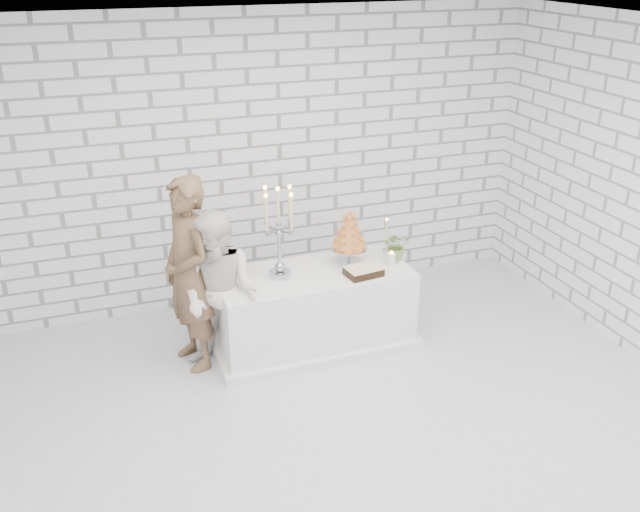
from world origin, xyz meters
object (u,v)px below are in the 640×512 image
at_px(groom, 189,274).
at_px(bride, 221,294).
at_px(croquembouche, 349,238).
at_px(cake_table, 314,308).
at_px(candelabra, 279,233).

xyz_separation_m(groom, bride, (0.23, -0.20, -0.14)).
relative_size(bride, croquembouche, 2.80).
bearing_deg(croquembouche, cake_table, -169.87).
height_order(bride, croquembouche, bride).
height_order(groom, bride, groom).
bearing_deg(cake_table, croquembouche, 10.13).
bearing_deg(candelabra, groom, 177.98).
xyz_separation_m(cake_table, croquembouche, (0.38, 0.07, 0.64)).
bearing_deg(cake_table, candelabra, 175.78).
xyz_separation_m(groom, croquembouche, (1.51, 0.02, 0.13)).
distance_m(bride, croquembouche, 1.32).
xyz_separation_m(candelabra, croquembouche, (0.69, 0.04, -0.16)).
bearing_deg(bride, croquembouche, 50.28).
bearing_deg(candelabra, bride, -164.03).
height_order(candelabra, croquembouche, candelabra).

